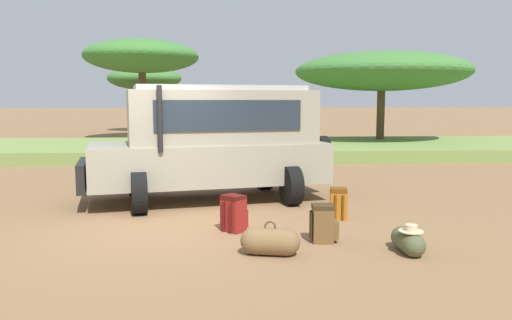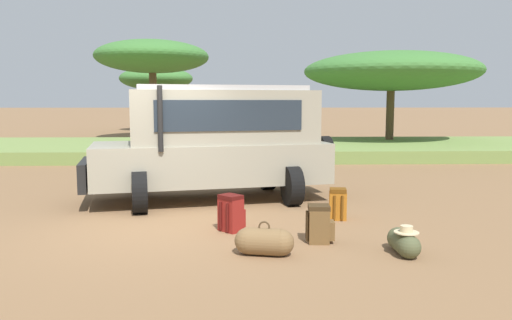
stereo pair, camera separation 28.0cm
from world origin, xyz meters
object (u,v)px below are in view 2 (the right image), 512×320
at_px(backpack_beside_front_wheel, 231,213).
at_px(backpack_near_rear_wheel, 319,224).
at_px(acacia_tree_far_left, 156,79).
at_px(safari_vehicle, 216,140).
at_px(acacia_tree_left_mid, 152,57).
at_px(acacia_tree_centre_back, 391,72).
at_px(duffel_bag_low_black_case, 404,242).
at_px(backpack_cluster_center, 338,204).
at_px(duffel_bag_soft_canvas, 264,242).

distance_m(backpack_beside_front_wheel, backpack_near_rear_wheel, 1.52).
xyz_separation_m(backpack_near_rear_wheel, acacia_tree_far_left, (-7.18, 28.85, 3.43)).
height_order(safari_vehicle, backpack_beside_front_wheel, safari_vehicle).
distance_m(acacia_tree_left_mid, acacia_tree_centre_back, 13.08).
distance_m(duffel_bag_low_black_case, acacia_tree_left_mid, 22.95).
bearing_deg(backpack_cluster_center, acacia_tree_left_mid, 108.84).
xyz_separation_m(backpack_near_rear_wheel, acacia_tree_left_mid, (-6.03, 20.78, 4.25)).
height_order(backpack_cluster_center, acacia_tree_centre_back, acacia_tree_centre_back).
relative_size(backpack_beside_front_wheel, backpack_near_rear_wheel, 1.05).
height_order(safari_vehicle, acacia_tree_far_left, acacia_tree_far_left).
relative_size(backpack_near_rear_wheel, duffel_bag_soft_canvas, 0.70).
relative_size(duffel_bag_low_black_case, duffel_bag_soft_canvas, 0.93).
height_order(backpack_cluster_center, duffel_bag_low_black_case, backpack_cluster_center).
relative_size(duffel_bag_low_black_case, acacia_tree_centre_back, 0.10).
bearing_deg(duffel_bag_soft_canvas, acacia_tree_far_left, 102.11).
relative_size(backpack_cluster_center, acacia_tree_centre_back, 0.07).
relative_size(backpack_near_rear_wheel, acacia_tree_far_left, 0.11).
bearing_deg(backpack_beside_front_wheel, acacia_tree_left_mid, 103.15).
bearing_deg(duffel_bag_low_black_case, acacia_tree_centre_back, 74.06).
bearing_deg(backpack_beside_front_wheel, acacia_tree_far_left, 101.72).
bearing_deg(acacia_tree_far_left, safari_vehicle, -77.90).
relative_size(backpack_beside_front_wheel, acacia_tree_left_mid, 0.09).
xyz_separation_m(duffel_bag_low_black_case, duffel_bag_soft_canvas, (-1.95, 0.01, 0.02)).
distance_m(backpack_beside_front_wheel, acacia_tree_far_left, 28.95).
bearing_deg(safari_vehicle, backpack_cluster_center, -39.73).
xyz_separation_m(duffel_bag_soft_canvas, acacia_tree_left_mid, (-5.17, 21.37, 4.34)).
height_order(duffel_bag_soft_canvas, acacia_tree_left_mid, acacia_tree_left_mid).
bearing_deg(acacia_tree_left_mid, backpack_cluster_center, -71.16).
distance_m(duffel_bag_soft_canvas, acacia_tree_far_left, 30.32).
height_order(backpack_cluster_center, backpack_near_rear_wheel, backpack_near_rear_wheel).
relative_size(backpack_cluster_center, acacia_tree_far_left, 0.11).
bearing_deg(acacia_tree_left_mid, safari_vehicle, -76.09).
bearing_deg(acacia_tree_centre_back, acacia_tree_left_mid, 151.25).
bearing_deg(acacia_tree_far_left, backpack_beside_front_wheel, -78.28).
bearing_deg(backpack_cluster_center, safari_vehicle, 140.27).
relative_size(acacia_tree_far_left, acacia_tree_left_mid, 0.77).
distance_m(safari_vehicle, backpack_beside_front_wheel, 2.86).
height_order(backpack_beside_front_wheel, backpack_near_rear_wheel, backpack_beside_front_wheel).
xyz_separation_m(backpack_near_rear_wheel, duffel_bag_soft_canvas, (-0.86, -0.59, -0.09)).
bearing_deg(backpack_beside_front_wheel, acacia_tree_centre_back, 63.97).
bearing_deg(duffel_bag_soft_canvas, acacia_tree_left_mid, 103.59).
height_order(backpack_near_rear_wheel, duffel_bag_low_black_case, backpack_near_rear_wheel).
relative_size(backpack_beside_front_wheel, duffel_bag_soft_canvas, 0.73).
bearing_deg(acacia_tree_left_mid, backpack_near_rear_wheel, -73.83).
bearing_deg(backpack_near_rear_wheel, backpack_beside_front_wheel, 152.07).
height_order(backpack_cluster_center, acacia_tree_far_left, acacia_tree_far_left).
bearing_deg(acacia_tree_far_left, acacia_tree_centre_back, -48.75).
bearing_deg(backpack_beside_front_wheel, safari_vehicle, 98.05).
height_order(safari_vehicle, backpack_near_rear_wheel, safari_vehicle).
height_order(safari_vehicle, backpack_cluster_center, safari_vehicle).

